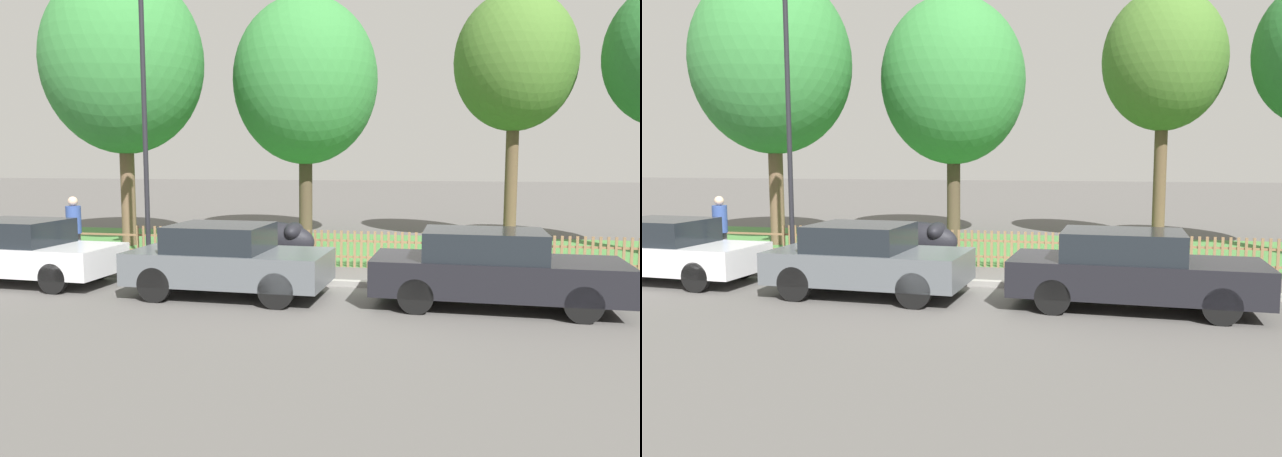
# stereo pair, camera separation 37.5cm
# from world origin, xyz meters

# --- Properties ---
(ground_plane) EXTENTS (120.00, 120.00, 0.00)m
(ground_plane) POSITION_xyz_m (0.00, 0.00, 0.00)
(ground_plane) COLOR #565451
(kerb_stone) EXTENTS (41.58, 0.20, 0.12)m
(kerb_stone) POSITION_xyz_m (0.00, 0.10, 0.06)
(kerb_stone) COLOR gray
(kerb_stone) RESTS_ON ground
(grass_strip) EXTENTS (41.58, 6.52, 0.01)m
(grass_strip) POSITION_xyz_m (0.00, 5.59, 0.01)
(grass_strip) COLOR #477F3D
(grass_strip) RESTS_ON ground
(park_fence) EXTENTS (41.58, 0.05, 0.89)m
(park_fence) POSITION_xyz_m (0.00, 2.35, 0.44)
(park_fence) COLOR olive
(park_fence) RESTS_ON ground
(parked_car_black_saloon) EXTENTS (3.89, 1.77, 1.34)m
(parked_car_black_saloon) POSITION_xyz_m (-7.21, -1.00, 0.68)
(parked_car_black_saloon) COLOR silver
(parked_car_black_saloon) RESTS_ON ground
(parked_car_navy_estate) EXTENTS (3.77, 1.82, 1.37)m
(parked_car_navy_estate) POSITION_xyz_m (-2.62, -1.26, 0.70)
(parked_car_navy_estate) COLOR #51565B
(parked_car_navy_estate) RESTS_ON ground
(parked_car_red_compact) EXTENTS (4.31, 1.76, 1.37)m
(parked_car_red_compact) POSITION_xyz_m (2.25, -1.20, 0.70)
(parked_car_red_compact) COLOR black
(parked_car_red_compact) RESTS_ON ground
(covered_motorcycle) EXTENTS (2.00, 0.83, 1.13)m
(covered_motorcycle) POSITION_xyz_m (-2.48, 1.72, 0.68)
(covered_motorcycle) COLOR black
(covered_motorcycle) RESTS_ON ground
(tree_nearest_kerb) EXTENTS (4.68, 4.68, 8.12)m
(tree_nearest_kerb) POSITION_xyz_m (-7.99, 4.78, 5.41)
(tree_nearest_kerb) COLOR brown
(tree_nearest_kerb) RESTS_ON ground
(tree_behind_motorcycle) EXTENTS (4.63, 4.63, 7.75)m
(tree_behind_motorcycle) POSITION_xyz_m (-3.15, 7.51, 5.06)
(tree_behind_motorcycle) COLOR #473828
(tree_behind_motorcycle) RESTS_ON ground
(tree_mid_park) EXTENTS (3.56, 3.56, 7.51)m
(tree_mid_park) POSITION_xyz_m (3.27, 7.22, 5.42)
(tree_mid_park) COLOR brown
(tree_mid_park) RESTS_ON ground
(pedestrian_by_lamp) EXTENTS (0.35, 0.40, 1.71)m
(pedestrian_by_lamp) POSITION_xyz_m (-7.30, 0.92, 0.97)
(pedestrian_by_lamp) COLOR slate
(pedestrian_by_lamp) RESTS_ON ground
(street_lamp) EXTENTS (0.20, 0.79, 6.51)m
(street_lamp) POSITION_xyz_m (-5.20, 0.49, 4.02)
(street_lamp) COLOR black
(street_lamp) RESTS_ON ground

